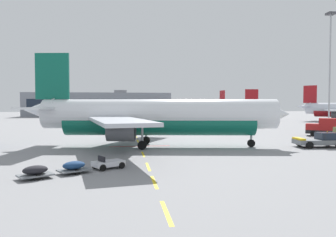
{
  "coord_description": "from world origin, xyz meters",
  "views": [
    {
      "loc": [
        15.86,
        -21.38,
        5.49
      ],
      "look_at": [
        22.31,
        26.02,
        3.48
      ],
      "focal_mm": 35.15,
      "sensor_mm": 36.0,
      "label": 1
    }
  ],
  "objects_px": {
    "airliner_foreground": "(155,117)",
    "baggage_train": "(74,167)",
    "pushback_tug": "(321,140)",
    "apron_light_mast_far": "(330,57)",
    "fuel_service_truck": "(329,127)",
    "airliner_far_center": "(237,110)",
    "airliner_far_right": "(212,114)"
  },
  "relations": [
    {
      "from": "airliner_foreground",
      "to": "baggage_train",
      "type": "relative_size",
      "value": 4.3
    },
    {
      "from": "pushback_tug",
      "to": "apron_light_mast_far",
      "type": "height_order",
      "value": "apron_light_mast_far"
    },
    {
      "from": "pushback_tug",
      "to": "fuel_service_truck",
      "type": "height_order",
      "value": "fuel_service_truck"
    },
    {
      "from": "apron_light_mast_far",
      "to": "airliner_foreground",
      "type": "bearing_deg",
      "value": -148.08
    },
    {
      "from": "airliner_foreground",
      "to": "airliner_far_center",
      "type": "relative_size",
      "value": 1.09
    },
    {
      "from": "pushback_tug",
      "to": "baggage_train",
      "type": "height_order",
      "value": "pushback_tug"
    },
    {
      "from": "pushback_tug",
      "to": "baggage_train",
      "type": "bearing_deg",
      "value": -157.04
    },
    {
      "from": "baggage_train",
      "to": "airliner_far_center",
      "type": "bearing_deg",
      "value": 63.05
    },
    {
      "from": "airliner_far_center",
      "to": "apron_light_mast_far",
      "type": "xyz_separation_m",
      "value": [
        4.54,
        -47.67,
        12.51
      ]
    },
    {
      "from": "airliner_foreground",
      "to": "airliner_far_right",
      "type": "height_order",
      "value": "airliner_foreground"
    },
    {
      "from": "apron_light_mast_far",
      "to": "baggage_train",
      "type": "bearing_deg",
      "value": -140.08
    },
    {
      "from": "fuel_service_truck",
      "to": "airliner_far_right",
      "type": "bearing_deg",
      "value": 113.63
    },
    {
      "from": "airliner_far_right",
      "to": "fuel_service_truck",
      "type": "relative_size",
      "value": 3.79
    },
    {
      "from": "airliner_foreground",
      "to": "apron_light_mast_far",
      "type": "height_order",
      "value": "apron_light_mast_far"
    },
    {
      "from": "airliner_foreground",
      "to": "pushback_tug",
      "type": "height_order",
      "value": "airliner_foreground"
    },
    {
      "from": "airliner_foreground",
      "to": "baggage_train",
      "type": "xyz_separation_m",
      "value": [
        -8.0,
        -15.68,
        -3.42
      ]
    },
    {
      "from": "airliner_foreground",
      "to": "apron_light_mast_far",
      "type": "distance_m",
      "value": 51.05
    },
    {
      "from": "airliner_far_right",
      "to": "apron_light_mast_far",
      "type": "xyz_separation_m",
      "value": [
        23.63,
        -13.43,
        13.08
      ]
    },
    {
      "from": "pushback_tug",
      "to": "fuel_service_truck",
      "type": "bearing_deg",
      "value": 52.87
    },
    {
      "from": "airliner_foreground",
      "to": "pushback_tug",
      "type": "relative_size",
      "value": 5.59
    },
    {
      "from": "pushback_tug",
      "to": "airliner_far_right",
      "type": "height_order",
      "value": "airliner_far_right"
    },
    {
      "from": "pushback_tug",
      "to": "baggage_train",
      "type": "distance_m",
      "value": 31.67
    },
    {
      "from": "fuel_service_truck",
      "to": "apron_light_mast_far",
      "type": "distance_m",
      "value": 24.16
    },
    {
      "from": "airliner_far_center",
      "to": "airliner_far_right",
      "type": "bearing_deg",
      "value": -119.14
    },
    {
      "from": "pushback_tug",
      "to": "airliner_far_right",
      "type": "xyz_separation_m",
      "value": [
        -2.71,
        42.98,
        2.17
      ]
    },
    {
      "from": "baggage_train",
      "to": "airliner_far_right",
      "type": "bearing_deg",
      "value": 64.45
    },
    {
      "from": "airliner_far_center",
      "to": "fuel_service_truck",
      "type": "distance_m",
      "value": 64.08
    },
    {
      "from": "airliner_far_right",
      "to": "apron_light_mast_far",
      "type": "distance_m",
      "value": 30.16
    },
    {
      "from": "airliner_far_center",
      "to": "fuel_service_truck",
      "type": "height_order",
      "value": "airliner_far_center"
    },
    {
      "from": "airliner_foreground",
      "to": "airliner_far_right",
      "type": "bearing_deg",
      "value": 65.04
    },
    {
      "from": "pushback_tug",
      "to": "airliner_far_right",
      "type": "relative_size",
      "value": 0.23
    },
    {
      "from": "baggage_train",
      "to": "apron_light_mast_far",
      "type": "relative_size",
      "value": 0.31
    }
  ]
}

